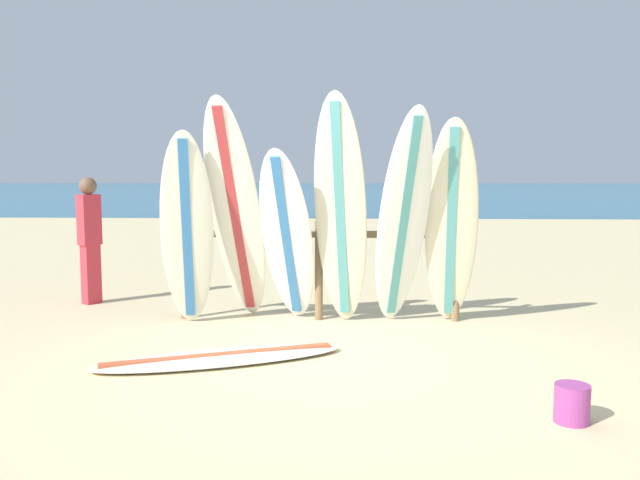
% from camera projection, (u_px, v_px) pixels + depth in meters
% --- Properties ---
extents(ground_plane, '(120.00, 120.00, 0.00)m').
position_uv_depth(ground_plane, '(337.00, 367.00, 5.53)').
color(ground_plane, beige).
extents(ocean_water, '(120.00, 80.00, 0.01)m').
position_uv_depth(ocean_water, '(347.00, 190.00, 63.16)').
color(ocean_water, '#196B93').
rests_on(ocean_water, ground).
extents(surfboard_rack, '(3.16, 0.09, 1.12)m').
position_uv_depth(surfboard_rack, '(319.00, 255.00, 7.26)').
color(surfboard_rack, olive).
rests_on(surfboard_rack, ground).
extents(surfboard_leaning_far_left, '(0.65, 0.73, 2.09)m').
position_uv_depth(surfboard_leaning_far_left, '(187.00, 230.00, 6.85)').
color(surfboard_leaning_far_left, silver).
rests_on(surfboard_leaning_far_left, ground).
extents(surfboard_leaning_left, '(0.75, 1.22, 2.43)m').
position_uv_depth(surfboard_leaning_left, '(236.00, 214.00, 6.98)').
color(surfboard_leaning_left, white).
rests_on(surfboard_leaning_left, ground).
extents(surfboard_leaning_center_left, '(0.72, 1.01, 1.92)m').
position_uv_depth(surfboard_leaning_center_left, '(287.00, 238.00, 6.98)').
color(surfboard_leaning_center_left, white).
rests_on(surfboard_leaning_center_left, ground).
extents(surfboard_leaning_center, '(0.68, 0.81, 2.48)m').
position_uv_depth(surfboard_leaning_center, '(341.00, 212.00, 6.87)').
color(surfboard_leaning_center, beige).
rests_on(surfboard_leaning_center, ground).
extents(surfboard_leaning_center_right, '(0.72, 1.16, 2.31)m').
position_uv_depth(surfboard_leaning_center_right, '(403.00, 221.00, 6.73)').
color(surfboard_leaning_center_right, white).
rests_on(surfboard_leaning_center_right, ground).
extents(surfboard_leaning_right, '(0.65, 0.88, 2.21)m').
position_uv_depth(surfboard_leaning_right, '(451.00, 225.00, 6.85)').
color(surfboard_leaning_right, beige).
rests_on(surfboard_leaning_right, ground).
extents(surfboard_lying_on_sand, '(2.26, 1.31, 0.08)m').
position_uv_depth(surfboard_lying_on_sand, '(220.00, 358.00, 5.69)').
color(surfboard_lying_on_sand, white).
rests_on(surfboard_lying_on_sand, ground).
extents(beachgoer_standing, '(0.28, 0.30, 1.60)m').
position_uv_depth(beachgoer_standing, '(90.00, 234.00, 8.16)').
color(beachgoer_standing, '#D8333F').
rests_on(beachgoer_standing, ground).
extents(small_boat_offshore, '(2.71, 2.46, 0.71)m').
position_uv_depth(small_boat_offshore, '(184.00, 194.00, 41.84)').
color(small_boat_offshore, '#333842').
rests_on(small_boat_offshore, ocean_water).
extents(sand_bucket, '(0.23, 0.23, 0.26)m').
position_uv_depth(sand_bucket, '(572.00, 403.00, 4.30)').
color(sand_bucket, '#A53F8C').
rests_on(sand_bucket, ground).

